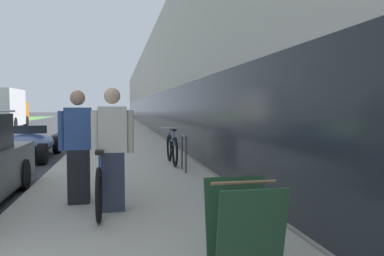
{
  "coord_description": "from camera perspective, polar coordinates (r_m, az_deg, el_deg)",
  "views": [
    {
      "loc": [
        5.62,
        -3.52,
        1.62
      ],
      "look_at": [
        9.12,
        14.14,
        0.59
      ],
      "focal_mm": 35.0,
      "sensor_mm": 36.0,
      "label": 1
    }
  ],
  "objects": [
    {
      "name": "storefront_facade",
      "position": [
        33.31,
        1.08,
        5.85
      ],
      "size": [
        10.01,
        70.0,
        6.24
      ],
      "color": "#BCB7AD",
      "rests_on": "ground"
    },
    {
      "name": "person_rider",
      "position": [
        5.52,
        -11.98,
        -3.19
      ],
      "size": [
        0.6,
        0.24,
        1.78
      ],
      "color": "#33384C",
      "rests_on": "sidewalk_slab"
    },
    {
      "name": "bike_rack_hoop",
      "position": [
        8.76,
        -1.27,
        -3.25
      ],
      "size": [
        0.05,
        0.6,
        0.84
      ],
      "color": "#4C4C51",
      "rests_on": "sidewalk_slab"
    },
    {
      "name": "sidewalk_slab",
      "position": [
        24.57,
        -10.7,
        -0.43
      ],
      "size": [
        3.68,
        70.0,
        0.11
      ],
      "color": "#BCB5A5",
      "rests_on": "ground"
    },
    {
      "name": "sandwich_board_sign",
      "position": [
        3.27,
        7.86,
        -15.68
      ],
      "size": [
        0.56,
        0.56,
        0.9
      ],
      "color": "#23472D",
      "rests_on": "sidewalk_slab"
    },
    {
      "name": "moving_truck",
      "position": [
        31.42,
        -26.76,
        2.66
      ],
      "size": [
        2.38,
        6.04,
        2.92
      ],
      "color": "orange",
      "rests_on": "ground"
    },
    {
      "name": "tandem_bicycle",
      "position": [
        5.9,
        -13.61,
        -7.77
      ],
      "size": [
        0.52,
        2.45,
        0.92
      ],
      "color": "black",
      "rests_on": "sidewalk_slab"
    },
    {
      "name": "cruiser_bike_nearest",
      "position": [
        9.92,
        -3.07,
        -3.17
      ],
      "size": [
        0.52,
        1.78,
        0.95
      ],
      "color": "black",
      "rests_on": "sidewalk_slab"
    },
    {
      "name": "person_bystander",
      "position": [
        6.08,
        -16.93,
        -2.77
      ],
      "size": [
        0.6,
        0.23,
        1.76
      ],
      "color": "black",
      "rests_on": "sidewalk_slab"
    },
    {
      "name": "vintage_roadster_curbside",
      "position": [
        12.62,
        -24.22,
        -2.38
      ],
      "size": [
        1.77,
        4.39,
        1.01
      ],
      "color": "navy",
      "rests_on": "ground"
    }
  ]
}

